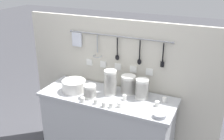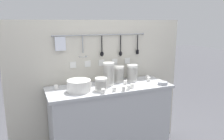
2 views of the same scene
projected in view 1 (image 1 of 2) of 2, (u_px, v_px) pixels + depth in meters
name	position (u px, v px, depth m)	size (l,w,h in m)	color
counter	(108.00, 134.00, 2.79)	(1.38, 0.51, 0.92)	#ADAFB5
back_wall	(118.00, 93.00, 2.90)	(2.18, 0.11, 1.64)	beige
bowl_stack_back_corner	(142.00, 89.00, 2.54)	(0.13, 0.13, 0.20)	silver
bowl_stack_short_front	(128.00, 84.00, 2.65)	(0.15, 0.15, 0.19)	silver
bowl_stack_wide_centre	(90.00, 91.00, 2.56)	(0.12, 0.12, 0.13)	silver
bowl_stack_tall_left	(110.00, 82.00, 2.61)	(0.13, 0.13, 0.26)	silver
plate_stack	(74.00, 86.00, 2.70)	(0.24, 0.24, 0.12)	silver
steel_mixing_bowl	(159.00, 115.00, 2.24)	(0.11, 0.11, 0.03)	#93969E
cup_back_right	(104.00, 105.00, 2.41)	(0.04, 0.04, 0.05)	silver
cup_front_right	(111.00, 105.00, 2.40)	(0.04, 0.04, 0.05)	silver
cup_centre	(66.00, 80.00, 2.92)	(0.04, 0.04, 0.05)	silver
cup_beside_plates	(125.00, 98.00, 2.53)	(0.04, 0.04, 0.05)	silver
cup_mid_row	(96.00, 101.00, 2.46)	(0.04, 0.04, 0.05)	silver
cup_by_caddy	(91.00, 87.00, 2.74)	(0.04, 0.04, 0.05)	silver
cup_edge_near	(164.00, 100.00, 2.49)	(0.04, 0.04, 0.05)	silver
cup_edge_far	(119.00, 105.00, 2.40)	(0.04, 0.04, 0.05)	silver
cup_front_left	(157.00, 104.00, 2.42)	(0.04, 0.04, 0.05)	silver
cup_back_left	(83.00, 100.00, 2.49)	(0.04, 0.04, 0.05)	silver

